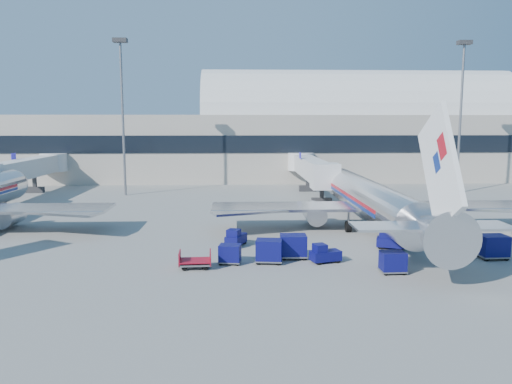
{
  "coord_description": "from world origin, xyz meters",
  "views": [
    {
      "loc": [
        -3.57,
        -44.0,
        10.62
      ],
      "look_at": [
        -1.56,
        6.0,
        3.68
      ],
      "focal_mm": 35.0,
      "sensor_mm": 36.0,
      "label": 1
    }
  ],
  "objects_px": {
    "cart_solo_near": "(393,262)",
    "mast_west": "(122,94)",
    "barrier_near": "(461,230)",
    "airliner_main": "(373,201)",
    "tug_right": "(390,240)",
    "barrier_mid": "(495,230)",
    "cart_open_red": "(195,262)",
    "cart_solo_far": "(493,246)",
    "cart_train_a": "(293,246)",
    "cart_train_c": "(230,254)",
    "tug_lead": "(324,254)",
    "tug_left": "(235,238)",
    "cart_train_b": "(269,251)",
    "jetbridge_mid": "(28,169)",
    "jetbridge_near": "(310,168)",
    "mast_east": "(462,95)"
  },
  "relations": [
    {
      "from": "tug_right",
      "to": "cart_open_red",
      "type": "distance_m",
      "value": 16.91
    },
    {
      "from": "tug_lead",
      "to": "tug_left",
      "type": "distance_m",
      "value": 8.75
    },
    {
      "from": "tug_right",
      "to": "cart_train_c",
      "type": "relative_size",
      "value": 1.4
    },
    {
      "from": "airliner_main",
      "to": "cart_open_red",
      "type": "height_order",
      "value": "airliner_main"
    },
    {
      "from": "airliner_main",
      "to": "barrier_mid",
      "type": "xyz_separation_m",
      "value": [
        11.3,
        -2.51,
        -2.48
      ]
    },
    {
      "from": "cart_solo_far",
      "to": "tug_right",
      "type": "bearing_deg",
      "value": 152.03
    },
    {
      "from": "jetbridge_mid",
      "to": "barrier_mid",
      "type": "bearing_deg",
      "value": -27.35
    },
    {
      "from": "jetbridge_near",
      "to": "barrier_near",
      "type": "xyz_separation_m",
      "value": [
        10.4,
        -28.81,
        -3.48
      ]
    },
    {
      "from": "barrier_near",
      "to": "barrier_mid",
      "type": "distance_m",
      "value": 3.3
    },
    {
      "from": "barrier_mid",
      "to": "cart_solo_near",
      "type": "height_order",
      "value": "cart_solo_near"
    },
    {
      "from": "barrier_near",
      "to": "cart_open_red",
      "type": "bearing_deg",
      "value": -157.48
    },
    {
      "from": "cart_train_a",
      "to": "cart_train_c",
      "type": "height_order",
      "value": "cart_train_a"
    },
    {
      "from": "mast_east",
      "to": "barrier_near",
      "type": "distance_m",
      "value": 33.67
    },
    {
      "from": "jetbridge_mid",
      "to": "cart_solo_near",
      "type": "relative_size",
      "value": 15.13
    },
    {
      "from": "barrier_near",
      "to": "tug_right",
      "type": "bearing_deg",
      "value": -149.44
    },
    {
      "from": "tug_lead",
      "to": "tug_left",
      "type": "relative_size",
      "value": 0.94
    },
    {
      "from": "jetbridge_near",
      "to": "mast_west",
      "type": "bearing_deg",
      "value": -178.32
    },
    {
      "from": "jetbridge_mid",
      "to": "cart_train_c",
      "type": "height_order",
      "value": "jetbridge_mid"
    },
    {
      "from": "barrier_near",
      "to": "tug_right",
      "type": "distance_m",
      "value": 9.88
    },
    {
      "from": "cart_open_red",
      "to": "cart_train_c",
      "type": "bearing_deg",
      "value": 20.11
    },
    {
      "from": "airliner_main",
      "to": "jetbridge_mid",
      "type": "relative_size",
      "value": 1.35
    },
    {
      "from": "barrier_near",
      "to": "cart_open_red",
      "type": "relative_size",
      "value": 1.24
    },
    {
      "from": "barrier_mid",
      "to": "cart_open_red",
      "type": "height_order",
      "value": "barrier_mid"
    },
    {
      "from": "tug_left",
      "to": "cart_solo_near",
      "type": "relative_size",
      "value": 1.46
    },
    {
      "from": "cart_train_c",
      "to": "cart_solo_far",
      "type": "height_order",
      "value": "cart_solo_far"
    },
    {
      "from": "cart_solo_far",
      "to": "tug_lead",
      "type": "bearing_deg",
      "value": -179.38
    },
    {
      "from": "mast_east",
      "to": "cart_train_c",
      "type": "relative_size",
      "value": 12.14
    },
    {
      "from": "jetbridge_mid",
      "to": "tug_left",
      "type": "bearing_deg",
      "value": -46.52
    },
    {
      "from": "tug_lead",
      "to": "cart_train_b",
      "type": "distance_m",
      "value": 4.27
    },
    {
      "from": "cart_train_b",
      "to": "mast_west",
      "type": "bearing_deg",
      "value": 124.05
    },
    {
      "from": "barrier_mid",
      "to": "cart_solo_far",
      "type": "relative_size",
      "value": 1.37
    },
    {
      "from": "mast_west",
      "to": "cart_open_red",
      "type": "distance_m",
      "value": 42.95
    },
    {
      "from": "jetbridge_mid",
      "to": "airliner_main",
      "type": "bearing_deg",
      "value": -30.64
    },
    {
      "from": "airliner_main",
      "to": "mast_west",
      "type": "relative_size",
      "value": 1.65
    },
    {
      "from": "barrier_mid",
      "to": "cart_open_red",
      "type": "xyz_separation_m",
      "value": [
        -27.9,
        -10.2,
        0.0
      ]
    },
    {
      "from": "tug_right",
      "to": "tug_lead",
      "type": "bearing_deg",
      "value": -126.71
    },
    {
      "from": "airliner_main",
      "to": "cart_solo_far",
      "type": "relative_size",
      "value": 17.01
    },
    {
      "from": "mast_west",
      "to": "cart_train_b",
      "type": "relative_size",
      "value": 10.18
    },
    {
      "from": "cart_train_a",
      "to": "cart_solo_far",
      "type": "height_order",
      "value": "cart_solo_far"
    },
    {
      "from": "jetbridge_near",
      "to": "barrier_mid",
      "type": "xyz_separation_m",
      "value": [
        13.7,
        -28.81,
        -3.48
      ]
    },
    {
      "from": "tug_lead",
      "to": "cart_train_b",
      "type": "bearing_deg",
      "value": 162.55
    },
    {
      "from": "barrier_near",
      "to": "cart_train_c",
      "type": "xyz_separation_m",
      "value": [
        -22.07,
        -9.14,
        0.34
      ]
    },
    {
      "from": "mast_west",
      "to": "cart_solo_far",
      "type": "distance_m",
      "value": 53.54
    },
    {
      "from": "jetbridge_mid",
      "to": "tug_right",
      "type": "xyz_separation_m",
      "value": [
        43.9,
        -33.83,
        -3.23
      ]
    },
    {
      "from": "barrier_near",
      "to": "airliner_main",
      "type": "bearing_deg",
      "value": 162.61
    },
    {
      "from": "jetbridge_near",
      "to": "tug_left",
      "type": "height_order",
      "value": "jetbridge_near"
    },
    {
      "from": "cart_solo_near",
      "to": "mast_west",
      "type": "bearing_deg",
      "value": 122.89
    },
    {
      "from": "mast_east",
      "to": "cart_train_a",
      "type": "height_order",
      "value": "mast_east"
    },
    {
      "from": "tug_lead",
      "to": "cart_train_a",
      "type": "height_order",
      "value": "cart_train_a"
    },
    {
      "from": "barrier_mid",
      "to": "tug_lead",
      "type": "bearing_deg",
      "value": -153.4
    }
  ]
}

